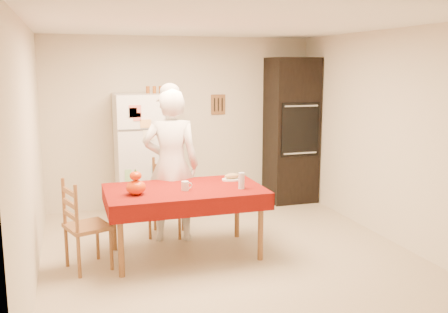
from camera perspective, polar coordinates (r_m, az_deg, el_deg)
name	(u,v)px	position (r m, az deg, el deg)	size (l,w,h in m)	color
floor	(229,255)	(5.66, 0.59, -11.18)	(4.50, 4.50, 0.00)	tan
room_shell	(229,109)	(5.29, 0.62, 5.42)	(4.02, 4.52, 2.51)	beige
refrigerator	(143,155)	(7.06, -9.19, 0.20)	(0.75, 0.74, 1.70)	white
oven_cabinet	(291,130)	(7.72, 7.69, 2.97)	(0.70, 0.62, 2.20)	black
dining_table	(185,194)	(5.47, -4.52, -4.33)	(1.70, 1.00, 0.76)	brown
chair_far	(167,194)	(6.25, -6.52, -4.26)	(0.53, 0.52, 0.95)	brown
chair_left	(81,222)	(5.31, -16.00, -7.24)	(0.51, 0.53, 0.95)	brown
seated_woman	(171,166)	(5.93, -6.05, -1.05)	(0.66, 0.44, 1.82)	silver
coffee_mug	(185,186)	(5.34, -4.47, -3.37)	(0.08, 0.08, 0.10)	silver
pumpkin_lower	(136,187)	(5.23, -10.03, -3.49)	(0.20, 0.20, 0.15)	#EC3405
pumpkin_upper	(136,176)	(5.21, -10.07, -2.18)	(0.12, 0.12, 0.09)	#E13D05
wine_glass	(242,181)	(5.40, 2.02, -2.78)	(0.07, 0.07, 0.18)	silver
bread_plate	(232,179)	(5.81, 0.92, -2.63)	(0.24, 0.24, 0.02)	white
bread_loaf	(232,176)	(5.81, 0.92, -2.24)	(0.18, 0.10, 0.06)	#A0754F
spice_jar_left	(148,90)	(7.03, -8.70, 7.55)	(0.05, 0.05, 0.10)	brown
spice_jar_mid	(154,90)	(7.04, -7.96, 7.58)	(0.05, 0.05, 0.10)	#99511B
spice_jar_right	(161,90)	(7.06, -7.25, 7.60)	(0.05, 0.05, 0.10)	brown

